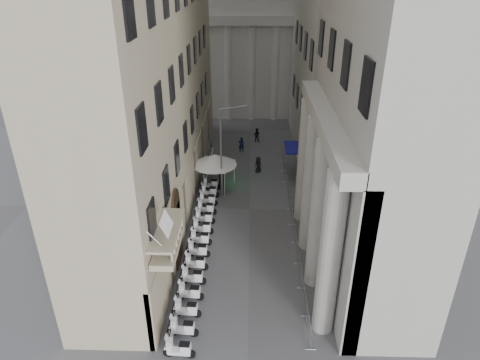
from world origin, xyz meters
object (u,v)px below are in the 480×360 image
object	(u,v)px
info_kiosk	(222,176)
street_lamp	(224,145)
pedestrian_a	(241,145)
scooter_0	(180,357)
pedestrian_b	(257,135)
security_tent	(211,158)

from	to	relation	value
info_kiosk	street_lamp	bearing A→B (deg)	-98.81
info_kiosk	pedestrian_a	distance (m)	8.27
scooter_0	pedestrian_a	bearing A→B (deg)	-2.12
street_lamp	pedestrian_b	size ratio (longest dim) A/B	4.85
pedestrian_b	security_tent	bearing A→B (deg)	77.00
street_lamp	pedestrian_a	distance (m)	10.56
scooter_0	security_tent	xyz separation A→B (m)	(0.01, 19.95, 2.76)
security_tent	pedestrian_a	world-z (taller)	security_tent
scooter_0	street_lamp	size ratio (longest dim) A/B	0.19
info_kiosk	pedestrian_b	world-z (taller)	info_kiosk
pedestrian_a	pedestrian_b	xyz separation A→B (m)	(1.70, 3.14, -0.03)
scooter_0	security_tent	distance (m)	20.14
info_kiosk	pedestrian_b	distance (m)	11.74
pedestrian_b	street_lamp	bearing A→B (deg)	85.01
street_lamp	pedestrian_b	world-z (taller)	street_lamp
street_lamp	pedestrian_a	size ratio (longest dim) A/B	4.67
street_lamp	info_kiosk	world-z (taller)	street_lamp
scooter_0	pedestrian_b	xyz separation A→B (m)	(4.28, 31.14, 0.83)
scooter_0	info_kiosk	world-z (taller)	info_kiosk
street_lamp	info_kiosk	distance (m)	4.19
scooter_0	street_lamp	xyz separation A→B (m)	(1.34, 18.27, 4.78)
pedestrian_a	pedestrian_b	distance (m)	3.58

